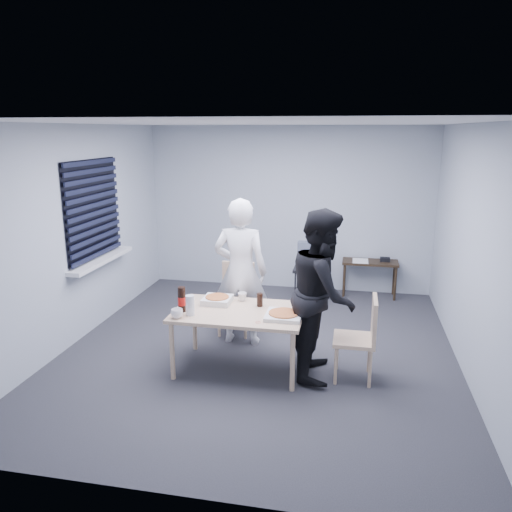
% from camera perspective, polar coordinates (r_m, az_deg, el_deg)
% --- Properties ---
extents(room, '(5.00, 5.00, 5.00)m').
position_cam_1_polar(room, '(6.68, -17.83, 4.18)').
color(room, '#2A2A2E').
rests_on(room, ground).
extents(dining_table, '(1.37, 0.87, 0.67)m').
position_cam_1_polar(dining_table, '(5.34, -1.95, -6.86)').
color(dining_table, beige).
rests_on(dining_table, ground).
extents(chair_far, '(0.42, 0.42, 0.89)m').
position_cam_1_polar(chair_far, '(6.39, -2.22, -4.17)').
color(chair_far, beige).
rests_on(chair_far, ground).
extents(chair_right, '(0.42, 0.42, 0.89)m').
position_cam_1_polar(chair_right, '(5.27, 12.12, -8.60)').
color(chair_right, beige).
rests_on(chair_right, ground).
extents(person_white, '(0.65, 0.42, 1.77)m').
position_cam_1_polar(person_white, '(5.94, -1.77, -1.83)').
color(person_white, white).
rests_on(person_white, ground).
extents(person_black, '(0.47, 0.86, 1.77)m').
position_cam_1_polar(person_black, '(5.21, 7.67, -4.29)').
color(person_black, black).
rests_on(person_black, ground).
extents(side_table, '(0.85, 0.38, 0.56)m').
position_cam_1_polar(side_table, '(7.91, 12.90, -1.13)').
color(side_table, '#2E2113').
rests_on(side_table, ground).
extents(stool, '(0.39, 0.39, 0.54)m').
position_cam_1_polar(stool, '(7.47, 5.83, -2.16)').
color(stool, black).
rests_on(stool, ground).
extents(backpack, '(0.28, 0.21, 0.40)m').
position_cam_1_polar(backpack, '(7.38, 5.88, 0.07)').
color(backpack, slate).
rests_on(backpack, stool).
extents(pizza_box_a, '(0.31, 0.31, 0.08)m').
position_cam_1_polar(pizza_box_a, '(5.55, -4.45, -5.00)').
color(pizza_box_a, silver).
rests_on(pizza_box_a, dining_table).
extents(pizza_box_b, '(0.37, 0.37, 0.05)m').
position_cam_1_polar(pizza_box_b, '(5.14, 3.18, -6.74)').
color(pizza_box_b, silver).
rests_on(pizza_box_b, dining_table).
extents(mug_a, '(0.17, 0.17, 0.10)m').
position_cam_1_polar(mug_a, '(5.16, -9.02, -6.51)').
color(mug_a, white).
rests_on(mug_a, dining_table).
extents(mug_b, '(0.10, 0.10, 0.09)m').
position_cam_1_polar(mug_b, '(5.60, -1.58, -4.68)').
color(mug_b, white).
rests_on(mug_b, dining_table).
extents(cola_glass, '(0.08, 0.08, 0.15)m').
position_cam_1_polar(cola_glass, '(5.42, 0.44, -5.02)').
color(cola_glass, black).
rests_on(cola_glass, dining_table).
extents(soda_bottle, '(0.08, 0.08, 0.27)m').
position_cam_1_polar(soda_bottle, '(5.31, -8.48, -4.97)').
color(soda_bottle, black).
rests_on(soda_bottle, dining_table).
extents(plastic_cups, '(0.09, 0.09, 0.21)m').
position_cam_1_polar(plastic_cups, '(5.20, -7.54, -5.61)').
color(plastic_cups, silver).
rests_on(plastic_cups, dining_table).
extents(rubber_band, '(0.07, 0.07, 0.00)m').
position_cam_1_polar(rubber_band, '(5.01, 0.24, -7.58)').
color(rubber_band, red).
rests_on(rubber_band, dining_table).
extents(papers, '(0.25, 0.33, 0.01)m').
position_cam_1_polar(papers, '(7.86, 11.84, -0.54)').
color(papers, white).
rests_on(papers, side_table).
extents(black_box, '(0.17, 0.15, 0.06)m').
position_cam_1_polar(black_box, '(7.91, 14.53, -0.39)').
color(black_box, black).
rests_on(black_box, side_table).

